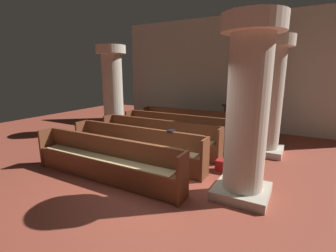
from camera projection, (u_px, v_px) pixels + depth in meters
name	position (u px, v px, depth m)	size (l,w,h in m)	color
ground_plane	(153.00, 184.00, 5.18)	(19.20, 19.20, 0.00)	brown
back_wall	(233.00, 74.00, 9.86)	(10.00, 0.16, 4.50)	beige
pew_row_0	(189.00, 122.00, 9.12)	(3.88, 0.47, 0.94)	brown
pew_row_1	(175.00, 127.00, 8.16)	(3.88, 0.46, 0.94)	brown
pew_row_2	(158.00, 135.00, 7.21)	(3.88, 0.46, 0.94)	brown
pew_row_3	(135.00, 145.00, 6.25)	(3.88, 0.46, 0.94)	brown
pew_row_4	(104.00, 158.00, 5.30)	(3.88, 0.46, 0.94)	brown
pillar_aisle_side	(269.00, 95.00, 6.82)	(1.10, 1.10, 3.30)	#B6AD9A
pillar_far_side	(113.00, 88.00, 9.29)	(1.10, 1.10, 3.30)	#B6AD9A
pillar_aisle_rear	(247.00, 108.00, 4.34)	(1.08, 1.08, 3.30)	#B6AD9A
lectern	(228.00, 120.00, 9.76)	(0.48, 0.45, 1.08)	#562B1A
hymn_book	(171.00, 131.00, 5.87)	(0.14, 0.21, 0.03)	black
kneeler_box_red	(224.00, 166.00, 5.82)	(0.40, 0.25, 0.28)	maroon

